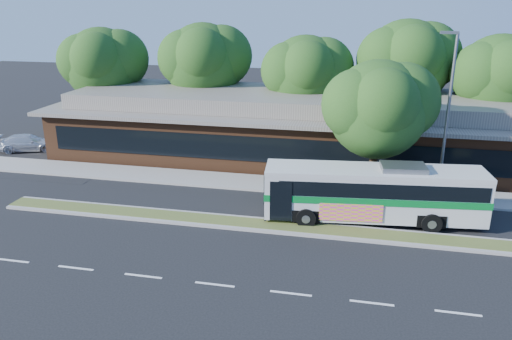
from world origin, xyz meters
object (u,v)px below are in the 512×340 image
object	(u,v)px
lamp_post	(447,113)
sedan	(28,143)
transit_bus	(375,190)
sidewalk_tree	(385,107)

from	to	relation	value
lamp_post	sedan	distance (m)	28.81
lamp_post	transit_bus	xyz separation A→B (m)	(-3.51, -3.60, -3.23)
lamp_post	sidewalk_tree	xyz separation A→B (m)	(-3.17, 0.33, 0.13)
lamp_post	sidewalk_tree	size ratio (longest dim) A/B	1.19
sedan	sidewalk_tree	size ratio (longest dim) A/B	0.55
lamp_post	sidewalk_tree	bearing A→B (deg)	174.07
sedan	lamp_post	bearing A→B (deg)	-120.01
lamp_post	sedan	world-z (taller)	lamp_post
transit_bus	sedan	bearing A→B (deg)	157.26
lamp_post	sedan	size ratio (longest dim) A/B	2.16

